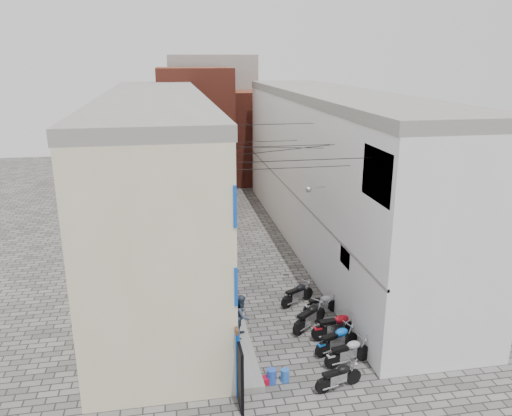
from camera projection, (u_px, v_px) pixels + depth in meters
ground at (311, 387)px, 17.04m from camera, size 90.00×90.00×0.00m
plinth at (214, 249)px, 28.89m from camera, size 0.90×26.00×0.25m
building_left at (158, 178)px, 27.07m from camera, size 5.10×27.00×9.00m
building_right at (334, 171)px, 28.81m from camera, size 5.94×26.00×9.00m
building_far_brick_left at (195, 130)px, 41.60m from camera, size 6.00×6.00×10.00m
building_far_brick_right at (250, 136)px, 44.63m from camera, size 5.00×6.00×8.00m
building_far_concrete at (212, 115)px, 47.45m from camera, size 8.00×5.00×11.00m
far_shopfront at (224, 181)px, 40.41m from camera, size 2.00×0.30×2.40m
overhead_wires at (268, 144)px, 22.16m from camera, size 5.80×13.02×1.32m
motorcycle_a at (339, 375)px, 16.85m from camera, size 1.86×0.96×1.03m
motorcycle_b at (348, 351)px, 18.17m from camera, size 2.01×0.98×1.11m
motorcycle_c at (337, 338)px, 18.94m from camera, size 2.07×1.28×1.14m
motorcycle_d at (336, 325)px, 19.85m from camera, size 2.15×0.85×1.21m
motorcycle_e at (310, 315)px, 20.59m from camera, size 2.04×1.77×1.19m
motorcycle_f at (322, 303)px, 21.83m from camera, size 1.77×0.77×0.99m
motorcycle_g at (297, 293)px, 22.66m from camera, size 1.94×1.43×1.09m
person_a at (230, 286)px, 22.06m from camera, size 0.43×0.65×1.75m
person_b at (241, 315)px, 19.55m from camera, size 0.92×1.03×1.73m
water_jug_near at (272, 376)px, 17.21m from camera, size 0.42×0.42×0.52m
water_jug_far at (285, 375)px, 17.30m from camera, size 0.38×0.38×0.46m
red_crate at (264, 381)px, 17.21m from camera, size 0.40×0.32×0.24m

